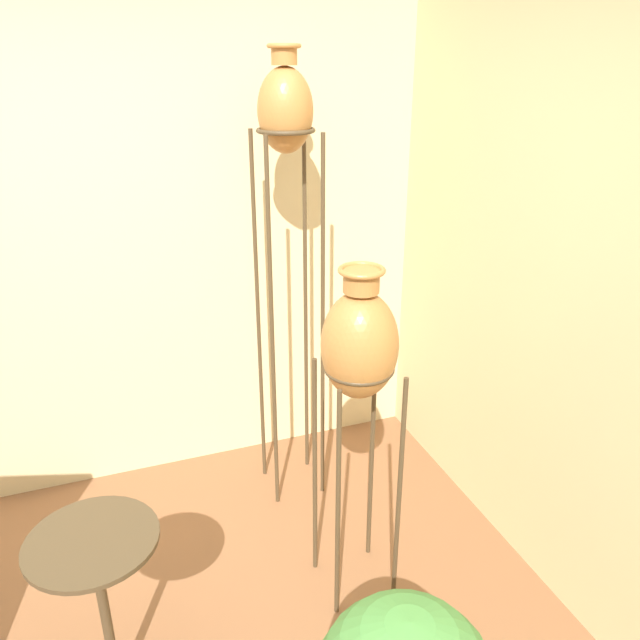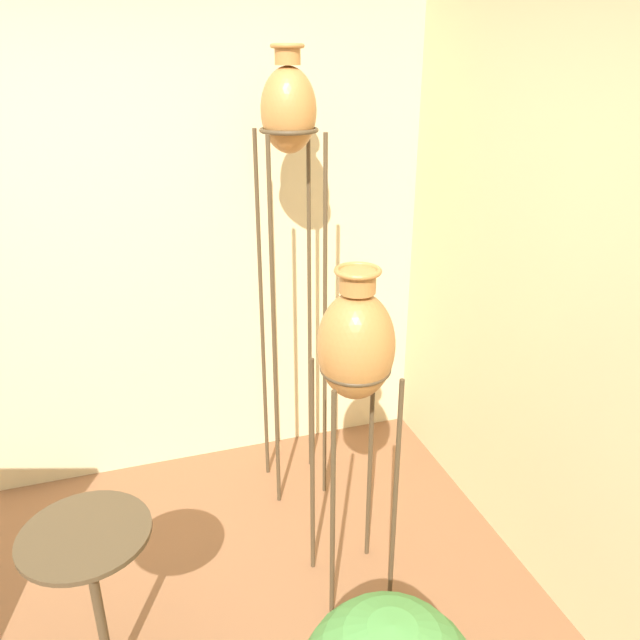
# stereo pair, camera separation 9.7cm
# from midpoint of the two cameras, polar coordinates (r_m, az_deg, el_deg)

# --- Properties ---
(wall_back) EXTENTS (7.47, 0.06, 2.70)m
(wall_back) POSITION_cam_midpoint_polar(r_m,az_deg,el_deg) (3.26, -21.77, 6.86)
(wall_back) COLOR beige
(wall_back) RESTS_ON ground_plane
(vase_stand_tall) EXTENTS (0.27, 0.27, 2.21)m
(vase_stand_tall) POSITION_cam_midpoint_polar(r_m,az_deg,el_deg) (2.84, -4.16, 16.42)
(vase_stand_tall) COLOR #473823
(vase_stand_tall) RESTS_ON ground_plane
(vase_stand_medium) EXTENTS (0.30, 0.30, 1.47)m
(vase_stand_medium) POSITION_cam_midpoint_polar(r_m,az_deg,el_deg) (2.35, 2.46, -2.68)
(vase_stand_medium) COLOR #473823
(vase_stand_medium) RESTS_ON ground_plane
(side_table) EXTENTS (0.44, 0.44, 0.71)m
(side_table) POSITION_cam_midpoint_polar(r_m,az_deg,el_deg) (2.43, -20.64, -21.76)
(side_table) COLOR #473823
(side_table) RESTS_ON ground_plane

